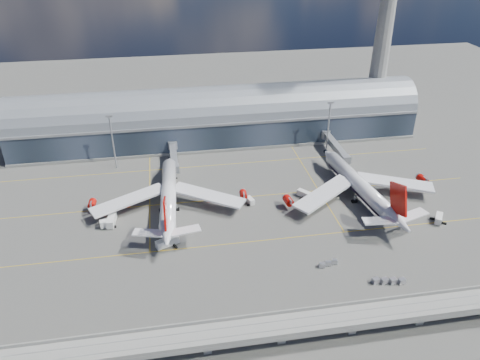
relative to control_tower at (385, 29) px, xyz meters
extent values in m
plane|color=#474744|center=(-85.00, -83.00, -51.64)|extent=(500.00, 500.00, 0.00)
cube|color=gold|center=(-85.00, -93.00, -51.63)|extent=(200.00, 0.25, 0.01)
cube|color=gold|center=(-85.00, -63.00, -51.63)|extent=(200.00, 0.25, 0.01)
cube|color=gold|center=(-85.00, -33.00, -51.63)|extent=(200.00, 0.25, 0.01)
cube|color=gold|center=(-120.00, -53.00, -51.63)|extent=(0.25, 80.00, 0.01)
cube|color=gold|center=(-50.00, -53.00, -51.63)|extent=(0.25, 80.00, 0.01)
cube|color=#202935|center=(-85.00, -5.00, -44.64)|extent=(200.00, 28.00, 14.00)
cylinder|color=gray|center=(-85.00, -5.00, -37.64)|extent=(200.00, 28.00, 28.00)
cube|color=gray|center=(-85.00, -19.00, -37.64)|extent=(200.00, 1.00, 1.20)
cube|color=gray|center=(-85.00, -5.00, -51.04)|extent=(200.00, 30.00, 1.20)
cube|color=gray|center=(0.00, 0.00, -47.64)|extent=(18.00, 18.00, 8.00)
cone|color=gray|center=(0.00, 0.00, -6.64)|extent=(10.00, 10.00, 90.00)
cube|color=gray|center=(-85.00, -138.00, -46.14)|extent=(220.00, 8.50, 1.20)
cube|color=gray|center=(-85.00, -142.00, -45.04)|extent=(220.00, 0.40, 1.20)
cube|color=gray|center=(-85.00, -134.00, -45.04)|extent=(220.00, 0.40, 1.20)
cube|color=gray|center=(-85.00, -139.50, -45.49)|extent=(220.00, 0.12, 0.12)
cube|color=gray|center=(-85.00, -136.50, -45.49)|extent=(220.00, 0.12, 0.12)
cube|color=gray|center=(-125.00, -138.00, -49.14)|extent=(2.20, 2.20, 5.00)
cube|color=gray|center=(-105.00, -138.00, -49.14)|extent=(2.20, 2.20, 5.00)
cube|color=gray|center=(-85.00, -138.00, -49.14)|extent=(2.20, 2.20, 5.00)
cube|color=gray|center=(-65.00, -138.00, -49.14)|extent=(2.20, 2.20, 5.00)
cube|color=gray|center=(-45.00, -138.00, -49.14)|extent=(2.20, 2.20, 5.00)
cylinder|color=gray|center=(-135.00, -28.00, -39.14)|extent=(0.70, 0.70, 25.00)
cube|color=gray|center=(-135.00, -28.00, -26.44)|extent=(3.00, 0.40, 1.00)
cylinder|color=gray|center=(-35.00, -28.00, -39.14)|extent=(0.70, 0.70, 25.00)
cube|color=gray|center=(-35.00, -28.00, -26.44)|extent=(3.00, 0.40, 1.00)
cylinder|color=white|center=(-112.26, -64.52, -45.95)|extent=(8.38, 48.87, 5.87)
cone|color=white|center=(-110.85, -37.49, -45.95)|extent=(6.24, 7.63, 5.87)
cone|color=white|center=(-113.75, -93.38, -45.22)|extent=(6.43, 11.29, 5.87)
cube|color=#B40D07|center=(-113.61, -90.63, -37.98)|extent=(1.21, 10.98, 12.14)
cube|color=white|center=(-127.68, -65.56, -46.69)|extent=(29.89, 19.15, 2.37)
cube|color=white|center=(-97.02, -67.15, -46.69)|extent=(29.12, 21.50, 2.37)
cylinder|color=#B40D07|center=(-128.15, -63.70, -48.34)|extent=(3.17, 4.73, 2.93)
cylinder|color=#B40D07|center=(-141.78, -62.99, -48.34)|extent=(3.17, 4.73, 2.93)
cylinder|color=#B40D07|center=(-96.36, -65.34, -48.34)|extent=(3.17, 4.73, 2.93)
cylinder|color=#B40D07|center=(-82.73, -66.05, -48.34)|extent=(3.17, 4.73, 2.93)
cylinder|color=gray|center=(-111.37, -47.40, -50.26)|extent=(0.46, 0.46, 2.75)
cylinder|color=gray|center=(-115.38, -68.03, -50.26)|extent=(0.55, 0.55, 2.75)
cylinder|color=gray|center=(-109.51, -68.33, -50.26)|extent=(0.55, 0.55, 2.75)
cylinder|color=black|center=(-115.38, -68.03, -51.13)|extent=(2.09, 1.48, 1.38)
cylinder|color=black|center=(-109.51, -68.33, -51.13)|extent=(2.09, 1.48, 1.38)
cylinder|color=white|center=(-36.02, -69.99, -45.69)|extent=(11.36, 49.07, 5.84)
cone|color=white|center=(-39.14, -42.79, -45.69)|extent=(6.72, 8.67, 5.84)
cone|color=white|center=(-32.67, -99.20, -44.89)|extent=(7.18, 12.68, 5.84)
cube|color=#B40D07|center=(-33.02, -96.20, -37.23)|extent=(2.07, 12.05, 13.34)
cube|color=white|center=(-51.47, -73.79, -46.50)|extent=(29.60, 23.87, 2.50)
cube|color=white|center=(-20.12, -70.20, -46.50)|extent=(31.23, 18.62, 2.50)
cylinder|color=black|center=(-36.02, -69.99, -47.30)|extent=(9.92, 44.01, 4.97)
cylinder|color=#B40D07|center=(-52.28, -71.86, -48.31)|extent=(3.78, 5.37, 3.22)
cylinder|color=#B40D07|center=(-66.21, -73.46, -48.31)|extent=(3.78, 5.37, 3.22)
cylinder|color=#B40D07|center=(-19.76, -68.13, -48.31)|extent=(3.78, 5.37, 3.22)
cylinder|color=#B40D07|center=(-5.83, -66.53, -48.31)|extent=(3.78, 5.37, 3.22)
cylinder|color=gray|center=(-37.98, -52.93, -50.13)|extent=(0.50, 0.50, 3.02)
cylinder|color=gray|center=(-38.76, -74.36, -50.13)|extent=(0.60, 0.60, 3.02)
cylinder|color=gray|center=(-32.36, -73.63, -50.13)|extent=(0.60, 0.60, 3.02)
cylinder|color=black|center=(-38.76, -74.36, -51.08)|extent=(2.37, 1.75, 1.51)
cylinder|color=black|center=(-32.36, -73.63, -51.08)|extent=(2.37, 1.75, 1.51)
cube|color=gray|center=(-108.76, -31.00, -46.44)|extent=(3.00, 24.00, 3.00)
cube|color=gray|center=(-108.76, -43.00, -46.44)|extent=(3.60, 3.60, 3.40)
cylinder|color=gray|center=(-108.76, -19.00, -46.44)|extent=(4.40, 4.40, 4.00)
cylinder|color=gray|center=(-108.76, -43.00, -49.94)|extent=(0.50, 0.50, 3.40)
cylinder|color=black|center=(-108.76, -43.00, -51.29)|extent=(1.40, 0.80, 0.80)
cube|color=gray|center=(-32.52, -33.00, -46.44)|extent=(3.00, 28.00, 3.00)
cube|color=gray|center=(-32.52, -47.00, -46.44)|extent=(3.60, 3.60, 3.40)
cylinder|color=gray|center=(-32.52, -19.00, -46.44)|extent=(4.40, 4.40, 4.00)
cylinder|color=gray|center=(-32.52, -47.00, -49.94)|extent=(0.50, 0.50, 3.40)
cylinder|color=black|center=(-32.52, -47.00, -51.29)|extent=(1.40, 0.80, 0.80)
cube|color=silver|center=(-133.94, -73.70, -49.84)|extent=(3.41, 8.07, 2.91)
cylinder|color=black|center=(-134.22, -71.20, -51.13)|extent=(2.89, 1.31, 1.01)
cylinder|color=black|center=(-133.67, -76.19, -51.13)|extent=(2.89, 1.31, 1.01)
cube|color=silver|center=(-135.43, -75.21, -49.98)|extent=(5.57, 3.47, 2.69)
cylinder|color=black|center=(-133.82, -75.57, -51.17)|extent=(1.48, 2.73, 0.93)
cylinder|color=black|center=(-137.04, -74.84, -51.17)|extent=(1.48, 2.73, 0.93)
cube|color=silver|center=(-113.84, -90.52, -49.97)|extent=(8.60, 5.53, 2.71)
cylinder|color=black|center=(-111.39, -91.59, -51.17)|extent=(1.90, 2.76, 0.94)
cylinder|color=black|center=(-116.28, -89.46, -51.17)|extent=(1.90, 2.76, 0.94)
cube|color=silver|center=(-12.84, -92.71, -50.03)|extent=(5.33, 6.26, 2.61)
cylinder|color=black|center=(-13.94, -91.12, -51.18)|extent=(2.58, 2.17, 0.90)
cylinder|color=black|center=(-11.74, -94.29, -51.18)|extent=(2.58, 2.17, 0.90)
cube|color=silver|center=(-80.32, -68.25, -50.23)|extent=(3.24, 4.81, 2.29)
cylinder|color=black|center=(-79.90, -66.90, -51.24)|extent=(2.34, 1.41, 0.79)
cylinder|color=black|center=(-80.73, -69.60, -51.24)|extent=(2.34, 1.41, 0.79)
cube|color=silver|center=(-57.64, -66.91, -50.09)|extent=(5.39, 5.88, 2.51)
cylinder|color=black|center=(-56.46, -65.48, -51.20)|extent=(2.41, 2.20, 0.87)
cylinder|color=black|center=(-58.82, -68.34, -51.20)|extent=(2.41, 2.20, 0.87)
cube|color=gray|center=(-64.24, -110.39, -51.41)|extent=(2.44, 1.88, 0.27)
cube|color=#AEAEB3|center=(-64.24, -110.39, -50.68)|extent=(2.07, 1.72, 1.36)
cube|color=gray|center=(-61.93, -109.89, -51.41)|extent=(2.44, 1.88, 0.27)
cube|color=#AEAEB3|center=(-61.93, -109.89, -50.68)|extent=(2.07, 1.72, 1.36)
cube|color=gray|center=(-59.62, -109.39, -51.41)|extent=(2.44, 1.88, 0.27)
cube|color=#AEAEB3|center=(-59.62, -109.39, -50.68)|extent=(2.07, 1.72, 1.36)
cube|color=gray|center=(-50.10, -120.52, -51.38)|extent=(2.78, 2.11, 0.31)
cube|color=#AEAEB3|center=(-50.10, -120.52, -50.54)|extent=(2.35, 1.93, 1.57)
cube|color=gray|center=(-47.43, -121.03, -51.38)|extent=(2.78, 2.11, 0.31)
cube|color=#AEAEB3|center=(-47.43, -121.03, -50.54)|extent=(2.35, 1.93, 1.57)
cube|color=gray|center=(-44.77, -121.54, -51.38)|extent=(2.78, 2.11, 0.31)
cube|color=#AEAEB3|center=(-44.77, -121.54, -50.54)|extent=(2.35, 1.93, 1.57)
cube|color=gray|center=(-42.10, -122.05, -51.38)|extent=(2.78, 2.11, 0.31)
cube|color=#AEAEB3|center=(-42.10, -122.05, -50.54)|extent=(2.35, 1.93, 1.57)
camera|label=1|loc=(-110.69, -223.66, 49.04)|focal=35.00mm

